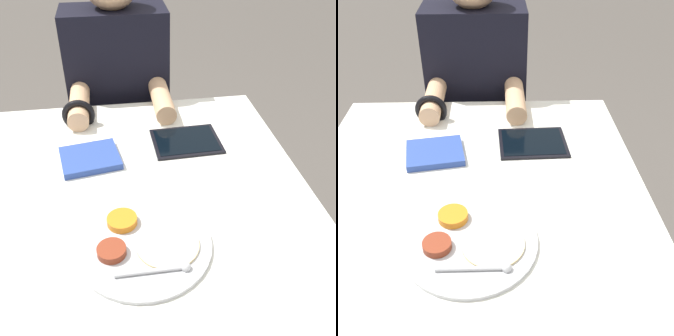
{
  "view_description": "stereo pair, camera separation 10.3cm",
  "coord_description": "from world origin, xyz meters",
  "views": [
    {
      "loc": [
        -0.04,
        -0.79,
        1.42
      ],
      "look_at": [
        0.09,
        0.03,
        0.8
      ],
      "focal_mm": 42.0,
      "sensor_mm": 36.0,
      "label": 1
    },
    {
      "loc": [
        0.07,
        -0.8,
        1.42
      ],
      "look_at": [
        0.09,
        0.03,
        0.8
      ],
      "focal_mm": 42.0,
      "sensor_mm": 36.0,
      "label": 2
    }
  ],
  "objects": [
    {
      "name": "red_notebook",
      "position": [
        -0.12,
        0.18,
        0.75
      ],
      "size": [
        0.19,
        0.17,
        0.02
      ],
      "color": "silver",
      "rests_on": "dining_table"
    },
    {
      "name": "dining_table",
      "position": [
        0.0,
        0.0,
        0.37
      ],
      "size": [
        0.93,
        1.06,
        0.74
      ],
      "color": "silver",
      "rests_on": "ground_plane"
    },
    {
      "name": "person_diner",
      "position": [
        -0.01,
        0.68,
        0.58
      ],
      "size": [
        0.39,
        0.45,
        1.23
      ],
      "color": "black",
      "rests_on": "ground_plane"
    },
    {
      "name": "thali_tray",
      "position": [
        -0.0,
        -0.18,
        0.75
      ],
      "size": [
        0.31,
        0.31,
        0.03
      ],
      "color": "#B7BABF",
      "rests_on": "dining_table"
    },
    {
      "name": "tablet_device",
      "position": [
        0.18,
        0.23,
        0.75
      ],
      "size": [
        0.22,
        0.18,
        0.01
      ],
      "color": "black",
      "rests_on": "dining_table"
    }
  ]
}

